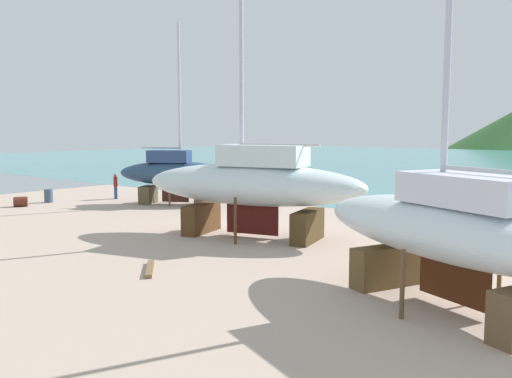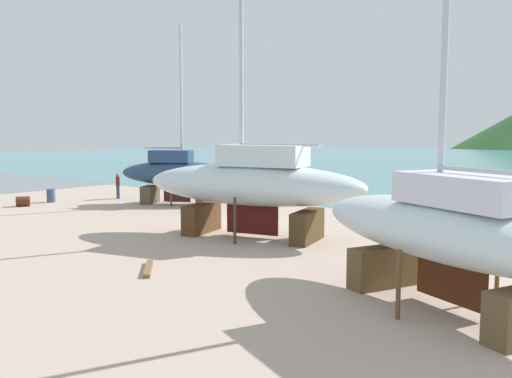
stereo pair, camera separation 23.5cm
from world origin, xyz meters
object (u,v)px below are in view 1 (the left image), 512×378
(sailboat_far_slipway, at_px, (175,173))
(barrel_ochre, at_px, (49,196))
(barrel_tipped_center, at_px, (433,239))
(barrel_rust_far, at_px, (21,202))
(sailboat_small_center, at_px, (253,184))
(worker, at_px, (116,186))
(sailboat_large_starboard, at_px, (457,230))

(sailboat_far_slipway, height_order, barrel_ochre, sailboat_far_slipway)
(barrel_tipped_center, relative_size, barrel_rust_far, 1.22)
(sailboat_small_center, distance_m, worker, 16.09)
(barrel_tipped_center, bearing_deg, worker, 174.83)
(worker, distance_m, barrel_ochre, 4.23)
(sailboat_small_center, xyz_separation_m, sailboat_large_starboard, (10.23, -4.12, -0.23))
(sailboat_far_slipway, xyz_separation_m, barrel_rust_far, (-6.26, -6.65, -1.60))
(sailboat_large_starboard, relative_size, worker, 8.46)
(sailboat_far_slipway, distance_m, barrel_ochre, 8.25)
(sailboat_far_slipway, height_order, barrel_rust_far, sailboat_far_slipway)
(sailboat_large_starboard, xyz_separation_m, barrel_tipped_center, (-3.17, 6.39, -1.62))
(barrel_ochre, relative_size, barrel_rust_far, 1.08)
(sailboat_large_starboard, height_order, barrel_ochre, sailboat_large_starboard)
(sailboat_large_starboard, height_order, barrel_tipped_center, sailboat_large_starboard)
(barrel_ochre, xyz_separation_m, barrel_tipped_center, (24.26, 1.78, 0.05))
(sailboat_far_slipway, bearing_deg, barrel_rust_far, -162.85)
(sailboat_far_slipway, height_order, worker, sailboat_far_slipway)
(worker, height_order, barrel_ochre, worker)
(sailboat_far_slipway, distance_m, barrel_tipped_center, 17.82)
(sailboat_small_center, distance_m, barrel_ochre, 17.31)
(sailboat_far_slipway, distance_m, sailboat_small_center, 11.64)
(sailboat_small_center, height_order, sailboat_large_starboard, sailboat_small_center)
(barrel_ochre, bearing_deg, sailboat_large_starboard, -9.55)
(sailboat_small_center, relative_size, worker, 9.37)
(sailboat_small_center, height_order, barrel_ochre, sailboat_small_center)
(sailboat_large_starboard, bearing_deg, barrel_tipped_center, -40.75)
(worker, xyz_separation_m, barrel_ochre, (-1.76, -3.81, -0.45))
(sailboat_far_slipway, relative_size, sailboat_small_center, 0.70)
(sailboat_large_starboard, distance_m, barrel_tipped_center, 7.31)
(sailboat_far_slipway, relative_size, barrel_tipped_center, 11.68)
(sailboat_large_starboard, bearing_deg, barrel_rust_far, 17.56)
(worker, bearing_deg, barrel_tipped_center, 119.26)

